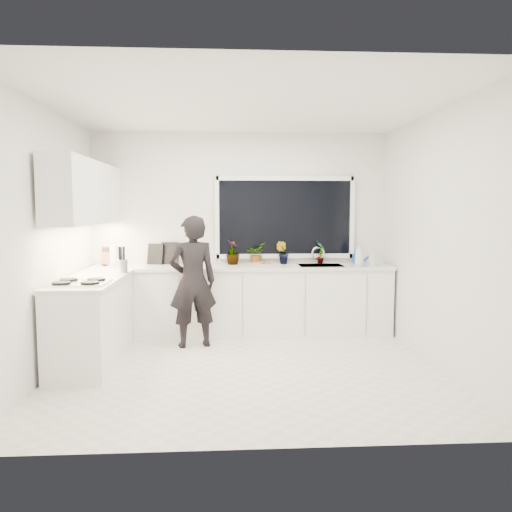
{
  "coord_description": "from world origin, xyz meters",
  "views": [
    {
      "loc": [
        -0.2,
        -5.08,
        1.68
      ],
      "look_at": [
        0.12,
        0.4,
        1.15
      ],
      "focal_mm": 35.0,
      "sensor_mm": 36.0,
      "label": 1
    }
  ],
  "objects": [
    {
      "name": "pizza_tray",
      "position": [
        0.27,
        1.42,
        0.94
      ],
      "size": [
        0.49,
        0.44,
        0.03
      ],
      "primitive_type": "cube",
      "rotation": [
        0.0,
        0.0,
        0.4
      ],
      "color": "silver",
      "rests_on": "countertop_back"
    },
    {
      "name": "countertop_left",
      "position": [
        -1.67,
        0.35,
        0.9
      ],
      "size": [
        0.62,
        1.6,
        0.04
      ],
      "primitive_type": "cube",
      "color": "silver",
      "rests_on": "base_cabinets_left"
    },
    {
      "name": "soap_bottles",
      "position": [
        1.59,
        1.3,
        1.06
      ],
      "size": [
        0.33,
        0.15,
        0.31
      ],
      "color": "#D8BF66",
      "rests_on": "countertop_back"
    },
    {
      "name": "base_cabinets_back",
      "position": [
        0.0,
        1.45,
        0.44
      ],
      "size": [
        3.92,
        0.58,
        0.88
      ],
      "primitive_type": "cube",
      "color": "white",
      "rests_on": "floor"
    },
    {
      "name": "floor",
      "position": [
        0.0,
        0.0,
        -0.01
      ],
      "size": [
        4.0,
        3.5,
        0.02
      ],
      "primitive_type": "cube",
      "color": "beige",
      "rests_on": "ground"
    },
    {
      "name": "utensil_crock",
      "position": [
        -1.43,
        0.8,
        1.0
      ],
      "size": [
        0.14,
        0.14,
        0.16
      ],
      "primitive_type": "cylinder",
      "rotation": [
        0.0,
        0.0,
        -0.11
      ],
      "color": "silver",
      "rests_on": "countertop_left"
    },
    {
      "name": "wall_right",
      "position": [
        2.01,
        0.0,
        1.35
      ],
      "size": [
        0.02,
        3.5,
        2.7
      ],
      "primitive_type": "cube",
      "color": "white",
      "rests_on": "ground"
    },
    {
      "name": "upper_cabinets",
      "position": [
        -1.79,
        0.7,
        1.85
      ],
      "size": [
        0.34,
        2.1,
        0.7
      ],
      "primitive_type": "cube",
      "color": "white",
      "rests_on": "wall_left"
    },
    {
      "name": "paper_towel_roll",
      "position": [
        -1.68,
        1.55,
        1.05
      ],
      "size": [
        0.15,
        0.15,
        0.26
      ],
      "primitive_type": "cylinder",
      "rotation": [
        0.0,
        0.0,
        0.43
      ],
      "color": "white",
      "rests_on": "countertop_back"
    },
    {
      "name": "watering_can",
      "position": [
        1.59,
        1.61,
        0.98
      ],
      "size": [
        0.15,
        0.15,
        0.13
      ],
      "primitive_type": "cylinder",
      "rotation": [
        0.0,
        0.0,
        0.1
      ],
      "color": "#1348B8",
      "rests_on": "countertop_back"
    },
    {
      "name": "base_cabinets_left",
      "position": [
        -1.67,
        0.35,
        0.44
      ],
      "size": [
        0.58,
        1.6,
        0.88
      ],
      "primitive_type": "cube",
      "color": "white",
      "rests_on": "floor"
    },
    {
      "name": "wall_back",
      "position": [
        0.0,
        1.76,
        1.35
      ],
      "size": [
        4.0,
        0.02,
        2.7
      ],
      "primitive_type": "cube",
      "color": "white",
      "rests_on": "ground"
    },
    {
      "name": "countertop_back",
      "position": [
        0.0,
        1.44,
        0.9
      ],
      "size": [
        3.94,
        0.62,
        0.04
      ],
      "primitive_type": "cube",
      "color": "silver",
      "rests_on": "base_cabinets_back"
    },
    {
      "name": "person",
      "position": [
        -0.61,
        0.9,
        0.8
      ],
      "size": [
        0.65,
        0.51,
        1.59
      ],
      "primitive_type": "imported",
      "rotation": [
        0.0,
        0.0,
        3.38
      ],
      "color": "black",
      "rests_on": "floor"
    },
    {
      "name": "picture_frame_small",
      "position": [
        -0.96,
        1.69,
        1.07
      ],
      "size": [
        0.25,
        0.07,
        0.3
      ],
      "primitive_type": "cube",
      "rotation": [
        0.0,
        0.0,
        -0.22
      ],
      "color": "black",
      "rests_on": "countertop_back"
    },
    {
      "name": "knife_block",
      "position": [
        -1.78,
        1.59,
        1.03
      ],
      "size": [
        0.14,
        0.11,
        0.22
      ],
      "primitive_type": "cube",
      "rotation": [
        0.0,
        0.0,
        0.08
      ],
      "color": "#946044",
      "rests_on": "countertop_back"
    },
    {
      "name": "wall_left",
      "position": [
        -2.01,
        0.0,
        1.35
      ],
      "size": [
        0.02,
        3.5,
        2.7
      ],
      "primitive_type": "cube",
      "color": "white",
      "rests_on": "ground"
    },
    {
      "name": "herb_plants",
      "position": [
        0.3,
        1.61,
        1.07
      ],
      "size": [
        1.4,
        0.33,
        0.33
      ],
      "color": "#26662D",
      "rests_on": "countertop_back"
    },
    {
      "name": "faucet",
      "position": [
        1.05,
        1.65,
        1.03
      ],
      "size": [
        0.03,
        0.03,
        0.22
      ],
      "primitive_type": "cylinder",
      "color": "silver",
      "rests_on": "countertop_back"
    },
    {
      "name": "window",
      "position": [
        0.6,
        1.73,
        1.55
      ],
      "size": [
        1.8,
        0.02,
        1.0
      ],
      "primitive_type": "cube",
      "color": "black",
      "rests_on": "wall_back"
    },
    {
      "name": "pizza",
      "position": [
        0.27,
        1.42,
        0.95
      ],
      "size": [
        0.45,
        0.39,
        0.01
      ],
      "primitive_type": "cube",
      "rotation": [
        0.0,
        0.0,
        0.4
      ],
      "color": "#CF441B",
      "rests_on": "pizza_tray"
    },
    {
      "name": "ceiling",
      "position": [
        0.0,
        0.0,
        2.71
      ],
      "size": [
        4.0,
        3.5,
        0.02
      ],
      "primitive_type": "cube",
      "color": "white",
      "rests_on": "wall_back"
    },
    {
      "name": "stovetop",
      "position": [
        -1.69,
        -0.0,
        0.94
      ],
      "size": [
        0.56,
        0.48,
        0.03
      ],
      "primitive_type": "cube",
      "color": "black",
      "rests_on": "countertop_left"
    },
    {
      "name": "picture_frame_large",
      "position": [
        -1.16,
        1.69,
        1.06
      ],
      "size": [
        0.21,
        0.09,
        0.28
      ],
      "primitive_type": "cube",
      "rotation": [
        0.0,
        0.0,
        -0.33
      ],
      "color": "black",
      "rests_on": "countertop_back"
    },
    {
      "name": "sink",
      "position": [
        1.05,
        1.45,
        0.87
      ],
      "size": [
        0.58,
        0.42,
        0.14
      ],
      "primitive_type": "cube",
      "color": "silver",
      "rests_on": "countertop_back"
    }
  ]
}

